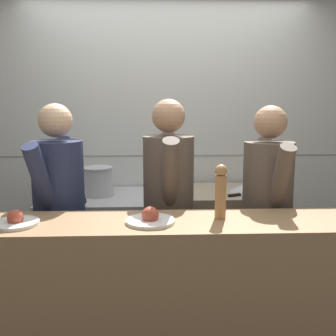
% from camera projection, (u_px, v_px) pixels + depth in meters
% --- Properties ---
extents(wall_back_tiled, '(8.00, 0.06, 2.60)m').
position_uv_depth(wall_back_tiled, '(166.00, 139.00, 3.56)').
color(wall_back_tiled, silver).
rests_on(wall_back_tiled, ground_plane).
extents(oven_range, '(1.00, 0.71, 0.87)m').
position_uv_depth(oven_range, '(106.00, 246.00, 3.29)').
color(oven_range, '#38383D').
rests_on(oven_range, ground_plane).
extents(prep_counter, '(0.91, 0.65, 0.91)m').
position_uv_depth(prep_counter, '(224.00, 243.00, 3.33)').
color(prep_counter, gray).
rests_on(prep_counter, ground_plane).
extents(pass_counter, '(2.61, 0.45, 0.99)m').
position_uv_depth(pass_counter, '(170.00, 306.00, 2.22)').
color(pass_counter, '#93704C').
rests_on(pass_counter, ground_plane).
extents(stock_pot, '(0.26, 0.26, 0.24)m').
position_uv_depth(stock_pot, '(98.00, 181.00, 3.21)').
color(stock_pot, '#B7BABF').
rests_on(stock_pot, oven_range).
extents(mixing_bowl_steel, '(0.26, 0.26, 0.07)m').
position_uv_depth(mixing_bowl_steel, '(246.00, 187.00, 3.22)').
color(mixing_bowl_steel, '#B7BABF').
rests_on(mixing_bowl_steel, prep_counter).
extents(chefs_knife, '(0.36, 0.18, 0.02)m').
position_uv_depth(chefs_knife, '(245.00, 194.00, 3.10)').
color(chefs_knife, '#B7BABF').
rests_on(chefs_knife, prep_counter).
extents(plated_dish_main, '(0.24, 0.24, 0.08)m').
position_uv_depth(plated_dish_main, '(16.00, 221.00, 2.06)').
color(plated_dish_main, white).
rests_on(plated_dish_main, pass_counter).
extents(plated_dish_appetiser, '(0.26, 0.26, 0.09)m').
position_uv_depth(plated_dish_appetiser, '(150.00, 219.00, 2.10)').
color(plated_dish_appetiser, white).
rests_on(plated_dish_appetiser, pass_counter).
extents(pepper_mill, '(0.07, 0.07, 0.31)m').
position_uv_depth(pepper_mill, '(221.00, 190.00, 2.16)').
color(pepper_mill, '#AD7A47').
rests_on(pepper_mill, pass_counter).
extents(chef_head_cook, '(0.40, 0.71, 1.62)m').
position_uv_depth(chef_head_cook, '(60.00, 214.00, 2.57)').
color(chef_head_cook, black).
rests_on(chef_head_cook, ground_plane).
extents(chef_sous, '(0.34, 0.72, 1.65)m').
position_uv_depth(chef_sous, '(169.00, 209.00, 2.65)').
color(chef_sous, black).
rests_on(chef_sous, ground_plane).
extents(chef_line, '(0.35, 0.70, 1.61)m').
position_uv_depth(chef_line, '(267.00, 213.00, 2.62)').
color(chef_line, black).
rests_on(chef_line, ground_plane).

